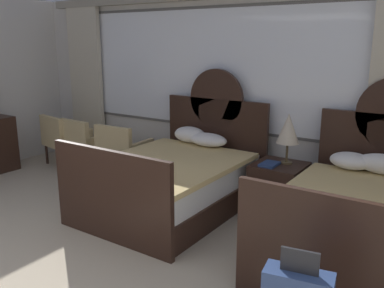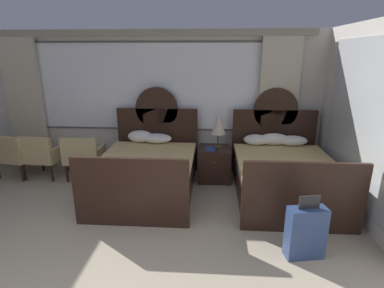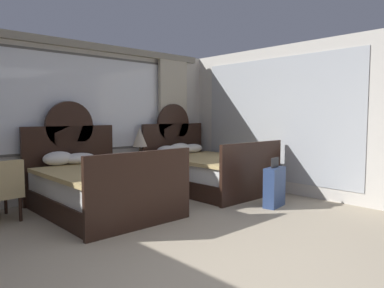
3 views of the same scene
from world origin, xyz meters
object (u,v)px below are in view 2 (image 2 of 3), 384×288
Objects in this scene: book_on_nightstand at (210,149)px; armchair_by_window_centre at (42,154)px; bed_near_mirror at (283,174)px; table_lamp_on_nightstand at (218,125)px; nightstand_between_beds at (214,164)px; bed_near_window at (148,171)px; suitcase_on_floor at (306,232)px; armchair_by_window_left at (84,155)px; armchair_by_window_right at (16,153)px.

book_on_nightstand is 3.15m from armchair_by_window_centre.
table_lamp_on_nightstand is at bearing 148.55° from bed_near_mirror.
bed_near_mirror is at bearing -27.36° from nightstand_between_beds.
suitcase_on_floor is at bearing -36.42° from bed_near_window.
bed_near_window is at bearing -155.86° from book_on_nightstand.
bed_near_window is at bearing -150.77° from table_lamp_on_nightstand.
nightstand_between_beds is 0.73m from table_lamp_on_nightstand.
armchair_by_window_centre is at bearing -180.00° from armchair_by_window_left.
armchair_by_window_centre is 1.00× the size of armchair_by_window_right.
table_lamp_on_nightstand is (1.18, 0.66, 0.66)m from bed_near_window.
book_on_nightstand reaches higher than nightstand_between_beds.
armchair_by_window_centre is at bearing 154.19° from suitcase_on_floor.
bed_near_mirror reaches higher than nightstand_between_beds.
bed_near_mirror is 2.53× the size of armchair_by_window_centre.
table_lamp_on_nightstand reaches higher than armchair_by_window_left.
armchair_by_window_right is at bearing 179.98° from book_on_nightstand.
armchair_by_window_centre is (-3.23, -0.12, 0.16)m from nightstand_between_beds.
table_lamp_on_nightstand is 2.55m from armchair_by_window_left.
armchair_by_window_left is 1.00× the size of armchair_by_window_right.
book_on_nightstand is at bearing -0.02° from armchair_by_window_right.
bed_near_mirror reaches higher than armchair_by_window_left.
nightstand_between_beds is at bearing 115.31° from suitcase_on_floor.
book_on_nightstand is (-0.08, -0.12, 0.32)m from nightstand_between_beds.
nightstand_between_beds is 2.40m from suitcase_on_floor.
book_on_nightstand is at bearing -0.00° from armchair_by_window_left.
bed_near_window is 8.18× the size of book_on_nightstand.
bed_near_window is 2.53× the size of armchair_by_window_centre.
bed_near_mirror is 2.75× the size of suitcase_on_floor.
armchair_by_window_right is (-2.62, 0.47, 0.09)m from bed_near_window.
armchair_by_window_centre is at bearing 173.92° from bed_near_mirror.
armchair_by_window_centre reaches higher than suitcase_on_floor.
book_on_nightstand is 2.35m from armchair_by_window_left.
suitcase_on_floor is at bearing -64.69° from nightstand_between_beds.
book_on_nightstand is at bearing -124.07° from nightstand_between_beds.
table_lamp_on_nightstand is at bearing 2.85° from armchair_by_window_right.
table_lamp_on_nightstand is 2.55m from suitcase_on_floor.
table_lamp_on_nightstand is at bearing 4.38° from armchair_by_window_left.
nightstand_between_beds is at bearing 55.93° from book_on_nightstand.
bed_near_window is 2.53× the size of armchair_by_window_left.
armchair_by_window_centre is (-3.15, 0.00, -0.16)m from book_on_nightstand.
bed_near_window is 2.68m from suitcase_on_floor.
armchair_by_window_left is at bearing -0.04° from armchair_by_window_right.
table_lamp_on_nightstand is at bearing 29.23° from bed_near_window.
bed_near_window reaches higher than nightstand_between_beds.
bed_near_mirror is 1.31m from book_on_nightstand.
armchair_by_window_left is at bearing -175.62° from table_lamp_on_nightstand.
bed_near_window is 3.49× the size of nightstand_between_beds.
bed_near_window is 1.50m from table_lamp_on_nightstand.
table_lamp_on_nightstand is 0.78× the size of suitcase_on_floor.
armchair_by_window_left is at bearing 160.18° from bed_near_window.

